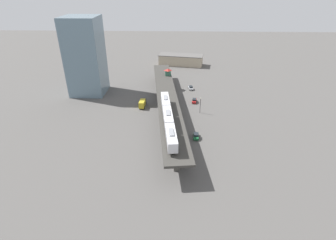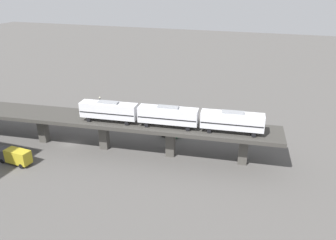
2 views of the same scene
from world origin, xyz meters
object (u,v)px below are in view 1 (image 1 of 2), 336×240
object	(u,v)px
street_car_green	(196,136)
street_car_red	(194,100)
subway_train	(168,117)
delivery_truck	(143,103)
signal_hut	(168,72)
street_car_silver	(191,88)
street_lamp	(200,104)
warehouse_building	(181,60)
office_tower	(85,57)

from	to	relation	value
street_car_green	street_car_red	world-z (taller)	same
street_car_red	subway_train	bearing A→B (deg)	-107.97
delivery_truck	signal_hut	bearing A→B (deg)	64.93
street_car_green	street_car_silver	world-z (taller)	same
signal_hut	street_car_red	distance (m)	22.82
subway_train	street_car_silver	world-z (taller)	subway_train
street_car_green	street_lamp	xyz separation A→B (m)	(2.85, 20.16, 3.17)
signal_hut	warehouse_building	distance (m)	44.08
subway_train	street_car_red	size ratio (longest dim) A/B	8.10
street_car_red	street_lamp	xyz separation A→B (m)	(1.78, -10.83, 3.17)
signal_hut	street_car_red	world-z (taller)	signal_hut
subway_train	street_car_red	world-z (taller)	subway_train
delivery_truck	street_lamp	xyz separation A→B (m)	(25.08, -5.46, 2.35)
street_car_green	delivery_truck	size ratio (longest dim) A/B	0.62
street_car_red	warehouse_building	bearing A→B (deg)	95.41
delivery_truck	office_tower	bearing A→B (deg)	150.30
street_car_silver	warehouse_building	world-z (taller)	warehouse_building
signal_hut	delivery_truck	xyz separation A→B (m)	(-10.51, -22.46, -7.24)
street_lamp	street_car_silver	bearing A→B (deg)	95.87
street_car_red	warehouse_building	size ratio (longest dim) A/B	0.15
street_car_green	delivery_truck	distance (m)	33.92
delivery_truck	street_car_silver	bearing A→B (deg)	44.04
street_lamp	warehouse_building	size ratio (longest dim) A/B	0.23
street_car_silver	street_lamp	bearing A→B (deg)	-84.13
delivery_truck	street_lamp	distance (m)	25.77
street_lamp	office_tower	xyz separation A→B (m)	(-53.43, 21.63, 13.89)
subway_train	street_car_silver	bearing A→B (deg)	78.71
street_car_silver	delivery_truck	world-z (taller)	delivery_truck
street_car_red	delivery_truck	size ratio (longest dim) A/B	0.63
subway_train	street_car_green	distance (m)	13.60
street_car_silver	street_car_red	distance (m)	16.23
signal_hut	office_tower	distance (m)	40.39
delivery_truck	office_tower	size ratio (longest dim) A/B	0.20
signal_hut	street_car_silver	distance (m)	14.31
warehouse_building	signal_hut	bearing A→B (deg)	-99.32
street_car_red	warehouse_building	distance (m)	60.56
warehouse_building	subway_train	bearing A→B (deg)	-93.22
street_car_red	office_tower	world-z (taller)	office_tower
signal_hut	street_lamp	bearing A→B (deg)	-62.44
subway_train	delivery_truck	bearing A→B (deg)	113.28
signal_hut	street_lamp	size ratio (longest dim) A/B	0.51
street_lamp	warehouse_building	bearing A→B (deg)	96.01
warehouse_building	street_car_silver	bearing A→B (deg)	-83.90
delivery_truck	street_lamp	size ratio (longest dim) A/B	1.06
subway_train	delivery_truck	distance (m)	32.10
street_car_silver	office_tower	world-z (taller)	office_tower
delivery_truck	warehouse_building	distance (m)	67.94
office_tower	street_car_silver	bearing A→B (deg)	6.07
street_lamp	subway_train	bearing A→B (deg)	-118.97
signal_hut	office_tower	bearing A→B (deg)	-170.81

